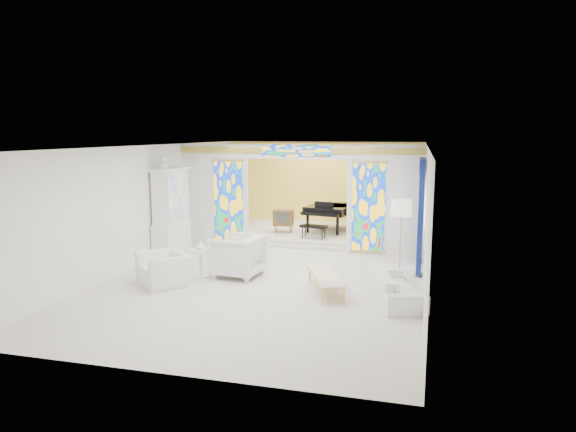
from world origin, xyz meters
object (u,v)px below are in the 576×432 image
(armchair_right, at_px, (238,256))
(grand_piano, at_px, (334,210))
(china_cabinet, at_px, (171,212))
(sofa, at_px, (395,286))
(armchair_left, at_px, (163,269))
(coffee_table, at_px, (326,277))
(tv_console, at_px, (283,218))

(armchair_right, xyz_separation_m, grand_piano, (1.40, 5.27, 0.37))
(china_cabinet, xyz_separation_m, sofa, (6.17, -2.57, -0.88))
(china_cabinet, relative_size, armchair_left, 2.53)
(coffee_table, bearing_deg, tv_console, 113.68)
(coffee_table, distance_m, tv_console, 5.78)
(armchair_right, distance_m, sofa, 3.75)
(grand_piano, bearing_deg, coffee_table, -71.68)
(coffee_table, bearing_deg, grand_piano, 97.72)
(china_cabinet, bearing_deg, armchair_left, -66.77)
(grand_piano, relative_size, tv_console, 3.60)
(tv_console, bearing_deg, coffee_table, -72.03)
(china_cabinet, xyz_separation_m, grand_piano, (3.93, 3.58, -0.31))
(armchair_left, height_order, tv_console, tv_console)
(grand_piano, bearing_deg, armchair_left, -103.05)
(sofa, bearing_deg, coffee_table, 66.19)
(armchair_left, bearing_deg, grand_piano, 107.88)
(sofa, height_order, grand_piano, grand_piano)
(armchair_right, distance_m, tv_console, 4.57)
(armchair_left, relative_size, armchair_right, 1.00)
(sofa, relative_size, grand_piano, 0.77)
(armchair_right, bearing_deg, china_cabinet, -116.47)
(sofa, bearing_deg, armchair_left, 74.21)
(tv_console, bearing_deg, grand_piano, 19.40)
(coffee_table, xyz_separation_m, grand_piano, (-0.81, 5.99, 0.52))
(armchair_right, relative_size, sofa, 0.54)
(china_cabinet, distance_m, coffee_table, 5.38)
(armchair_left, height_order, armchair_right, armchair_right)
(tv_console, bearing_deg, armchair_left, -108.33)
(china_cabinet, relative_size, coffee_table, 1.57)
(armchair_left, distance_m, coffee_table, 3.59)
(china_cabinet, height_order, grand_piano, china_cabinet)
(armchair_left, xyz_separation_m, armchair_right, (1.36, 1.03, 0.14))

